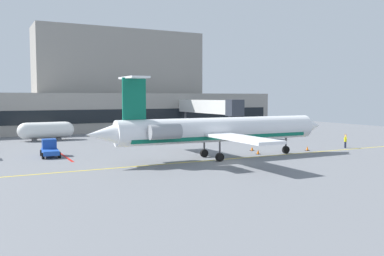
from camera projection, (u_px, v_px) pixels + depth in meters
name	position (u px, v px, depth m)	size (l,w,h in m)	color
ground	(227.00, 163.00, 43.50)	(120.00, 120.00, 0.11)	slate
terminal_building	(123.00, 91.00, 87.56)	(63.22, 15.07, 20.76)	gray
jet_bridge_west	(209.00, 107.00, 75.22)	(2.40, 20.64, 6.34)	silver
regional_jet	(217.00, 130.00, 45.60)	(29.11, 21.45, 8.78)	white
baggage_tug	(50.00, 149.00, 47.57)	(2.19, 3.93, 1.95)	#1E4CB2
pushback_tractor	(199.00, 131.00, 70.77)	(2.14, 3.76, 2.26)	silver
fuel_tank	(46.00, 130.00, 64.89)	(8.53, 2.72, 2.87)	white
marshaller	(345.00, 141.00, 55.50)	(0.45, 0.78, 1.85)	#191E33
safety_cone_alpha	(252.00, 149.00, 52.69)	(0.47, 0.47, 0.55)	orange
safety_cone_bravo	(258.00, 152.00, 49.50)	(0.47, 0.47, 0.55)	orange
safety_cone_charlie	(307.00, 149.00, 52.84)	(0.47, 0.47, 0.55)	orange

